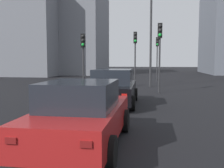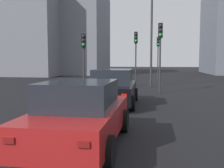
# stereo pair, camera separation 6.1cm
# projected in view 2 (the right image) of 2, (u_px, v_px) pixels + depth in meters

# --- Properties ---
(car_black_lead) EXTENTS (4.44, 2.14, 1.64)m
(car_black_lead) POSITION_uv_depth(u_px,v_px,m) (113.00, 88.00, 12.03)
(car_black_lead) COLOR black
(car_black_lead) RESTS_ON ground_plane
(car_red_second) EXTENTS (4.30, 2.05, 1.56)m
(car_red_second) POSITION_uv_depth(u_px,v_px,m) (81.00, 115.00, 6.33)
(car_red_second) COLOR maroon
(car_red_second) RESTS_ON ground_plane
(traffic_light_near_left) EXTENTS (0.33, 0.30, 3.78)m
(traffic_light_near_left) POSITION_uv_depth(u_px,v_px,m) (84.00, 50.00, 17.46)
(traffic_light_near_left) COLOR #2D2D30
(traffic_light_near_left) RESTS_ON ground_plane
(traffic_light_near_right) EXTENTS (0.32, 0.29, 4.33)m
(traffic_light_near_right) POSITION_uv_depth(u_px,v_px,m) (158.00, 50.00, 26.46)
(traffic_light_near_right) COLOR #2D2D30
(traffic_light_near_right) RESTS_ON ground_plane
(traffic_light_far_left) EXTENTS (0.32, 0.29, 4.28)m
(traffic_light_far_left) POSITION_uv_depth(u_px,v_px,m) (160.00, 43.00, 16.08)
(traffic_light_far_left) COLOR #2D2D30
(traffic_light_far_left) RESTS_ON ground_plane
(traffic_light_far_right) EXTENTS (0.32, 0.29, 4.28)m
(traffic_light_far_right) POSITION_uv_depth(u_px,v_px,m) (136.00, 47.00, 20.97)
(traffic_light_far_right) COLOR #2D2D30
(traffic_light_far_right) RESTS_ON ground_plane
(street_lamp_kerbside) EXTENTS (0.56, 0.36, 7.76)m
(street_lamp_kerbside) POSITION_uv_depth(u_px,v_px,m) (152.00, 27.00, 19.90)
(street_lamp_kerbside) COLOR #2D2D30
(street_lamp_kerbside) RESTS_ON ground_plane
(building_facade_center) EXTENTS (11.52, 9.50, 12.04)m
(building_facade_center) POSITION_uv_depth(u_px,v_px,m) (74.00, 34.00, 40.28)
(building_facade_center) COLOR slate
(building_facade_center) RESTS_ON ground_plane
(building_facade_right) EXTENTS (14.63, 11.59, 12.05)m
(building_facade_right) POSITION_uv_depth(u_px,v_px,m) (29.00, 33.00, 38.58)
(building_facade_right) COLOR slate
(building_facade_right) RESTS_ON ground_plane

